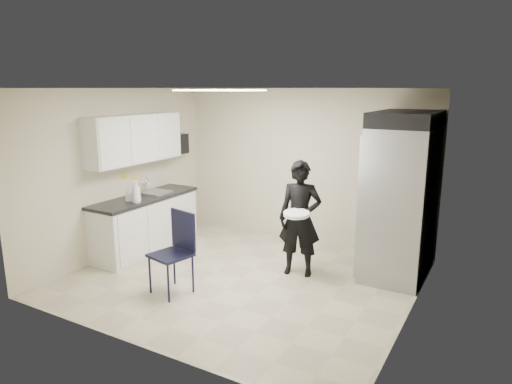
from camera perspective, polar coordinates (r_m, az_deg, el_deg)
The scene contains 21 objects.
floor at distance 6.50m, azimuth -1.75°, elevation -10.71°, with size 4.50×4.50×0.00m, color #AEA588.
ceiling at distance 5.96m, azimuth -1.92°, elevation 12.85°, with size 4.50×4.50×0.00m, color silver.
back_wall at distance 7.85m, azimuth 5.81°, elevation 3.27°, with size 4.50×4.50×0.00m, color #BFB99E.
left_wall at distance 7.50m, azimuth -16.68°, elevation 2.34°, with size 4.00×4.00×0.00m, color #BFB99E.
right_wall at distance 5.32m, azimuth 19.35°, elevation -2.04°, with size 4.00×4.00×0.00m, color #BFB99E.
ceiling_panel at distance 6.62m, azimuth -4.61°, elevation 12.56°, with size 1.20×0.60×0.02m, color white.
lower_counter at distance 7.63m, azimuth -13.61°, elevation -4.02°, with size 0.60×1.90×0.86m, color silver.
countertop at distance 7.52m, azimuth -13.79°, elevation -0.70°, with size 0.64×1.95×0.05m, color black.
sink at distance 7.68m, azimuth -12.41°, elevation -0.45°, with size 0.42×0.40×0.14m, color gray.
faucet at distance 7.79m, azimuth -13.56°, elevation 0.79°, with size 0.02×0.02×0.24m, color silver.
upper_cabinets at distance 7.44m, azimuth -14.89°, elevation 6.46°, with size 0.35×1.80×0.75m, color silver.
towel_dispenser at distance 8.36m, azimuth -9.61°, elevation 5.96°, with size 0.22×0.30×0.35m, color black.
notice_sticker_left at distance 7.58m, azimuth -16.07°, elevation 1.87°, with size 0.00×0.12×0.07m, color yellow.
notice_sticker_right at distance 7.73m, azimuth -15.00°, elevation 1.83°, with size 0.00×0.12×0.07m, color yellow.
commercial_fridge at distance 6.67m, azimuth 17.69°, elevation -1.20°, with size 0.80×1.35×2.10m, color gray.
fridge_compressor at distance 6.50m, azimuth 18.38°, elevation 8.69°, with size 0.80×1.35×0.20m, color black.
folding_chair at distance 5.98m, azimuth -10.63°, elevation -7.76°, with size 0.46×0.46×1.03m, color black.
man_tuxedo at distance 6.41m, azimuth 5.51°, elevation -3.33°, with size 0.60×0.40×1.64m, color black.
bucket_lid at distance 6.14m, azimuth 5.09°, elevation -2.74°, with size 0.35×0.35×0.04m, color white.
soap_bottle_a at distance 7.07m, azimuth -14.76°, elevation 0.04°, with size 0.13×0.13×0.34m, color silver.
soap_bottle_b at distance 7.22m, azimuth -15.64°, elevation -0.36°, with size 0.09×0.09×0.20m, color silver.
Camera 1 is at (3.11, -5.08, 2.60)m, focal length 32.00 mm.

